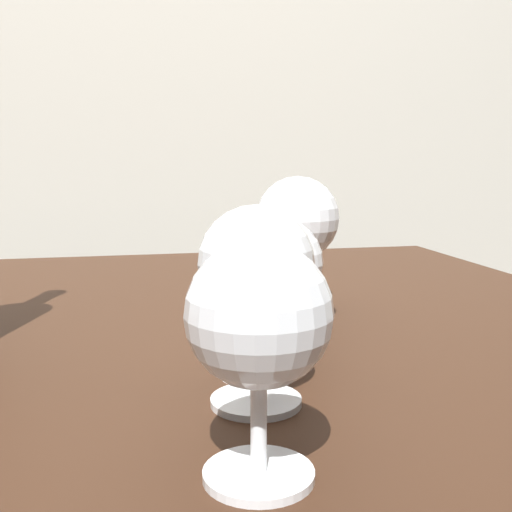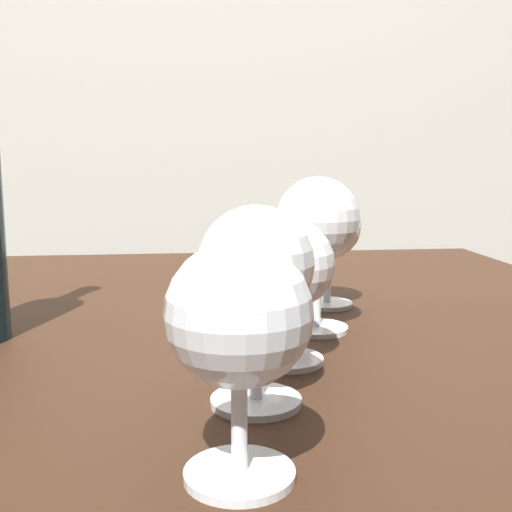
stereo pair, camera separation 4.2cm
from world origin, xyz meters
The scene contains 7 objects.
back_wall centered at (0.00, 1.05, 1.30)m, with size 5.00×0.08×2.60m, color beige.
dining_table centered at (0.00, 0.00, 0.65)m, with size 1.17×0.93×0.75m.
wine_glass_port centered at (0.09, -0.35, 0.84)m, with size 0.08×0.08×0.13m.
wine_glass_white centered at (0.11, -0.25, 0.85)m, with size 0.08×0.08×0.14m.
wine_glass_cabernet centered at (0.14, -0.16, 0.83)m, with size 0.08×0.08×0.12m.
wine_glass_amber centered at (0.19, -0.07, 0.86)m, with size 0.08×0.08×0.16m.
wine_glass_rose centered at (0.22, 0.04, 0.84)m, with size 0.08×0.08×0.13m.
Camera 1 is at (0.02, -0.66, 0.92)m, focal length 43.71 mm.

